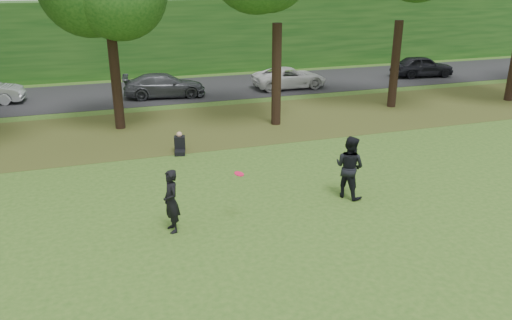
{
  "coord_description": "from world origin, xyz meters",
  "views": [
    {
      "loc": [
        -3.92,
        -8.88,
        6.65
      ],
      "look_at": [
        0.53,
        4.69,
        1.3
      ],
      "focal_mm": 35.0,
      "sensor_mm": 36.0,
      "label": 1
    }
  ],
  "objects_px": {
    "player_right": "(349,167)",
    "seated_person": "(180,145)",
    "frisbee": "(239,174)",
    "player_left": "(171,201)"
  },
  "relations": [
    {
      "from": "player_right",
      "to": "frisbee",
      "type": "distance_m",
      "value": 3.83
    },
    {
      "from": "frisbee",
      "to": "seated_person",
      "type": "bearing_deg",
      "value": 95.2
    },
    {
      "from": "seated_person",
      "to": "player_right",
      "type": "bearing_deg",
      "value": -41.77
    },
    {
      "from": "player_left",
      "to": "frisbee",
      "type": "relative_size",
      "value": 5.04
    },
    {
      "from": "frisbee",
      "to": "seated_person",
      "type": "distance_m",
      "value": 6.54
    },
    {
      "from": "player_right",
      "to": "seated_person",
      "type": "height_order",
      "value": "player_right"
    },
    {
      "from": "player_left",
      "to": "player_right",
      "type": "relative_size",
      "value": 0.89
    },
    {
      "from": "player_left",
      "to": "player_right",
      "type": "xyz_separation_m",
      "value": [
        5.65,
        0.53,
        0.11
      ]
    },
    {
      "from": "frisbee",
      "to": "player_left",
      "type": "bearing_deg",
      "value": 177.66
    },
    {
      "from": "seated_person",
      "to": "player_left",
      "type": "bearing_deg",
      "value": -90.27
    }
  ]
}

